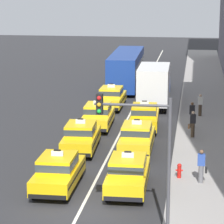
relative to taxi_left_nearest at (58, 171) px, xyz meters
The scene contains 19 objects.
ground_plane 3.12m from the taxi_left_nearest, 58.83° to the right, with size 160.00×160.00×0.00m, color #2B2B2D.
lane_stripe_left_right 17.53m from the taxi_left_nearest, 84.91° to the left, with size 0.14×80.00×0.01m, color silver.
sidewalk_curb 14.37m from the taxi_left_nearest, 60.09° to the left, with size 4.00×90.00×0.15m, color #9E9993.
taxi_left_nearest is the anchor object (origin of this frame).
taxi_left_second 6.36m from the taxi_left_nearest, 91.51° to the left, with size 2.03×4.64×1.96m.
taxi_left_third 11.79m from the taxi_left_nearest, 90.44° to the left, with size 1.96×4.61×1.96m.
taxi_left_fourth 18.10m from the taxi_left_nearest, 90.31° to the left, with size 1.83×4.56×1.96m.
bus_left_fifth 27.55m from the taxi_left_nearest, 90.18° to the left, with size 2.80×11.26×3.22m.
taxi_right_nearest 3.30m from the taxi_left_nearest, ahead, with size 1.91×4.60×1.96m.
taxi_right_second 7.31m from the taxi_left_nearest, 65.35° to the left, with size 1.86×4.58×1.96m.
taxi_right_third 12.30m from the taxi_left_nearest, 75.84° to the left, with size 1.98×4.62×1.96m.
box_truck_right_fourth 19.58m from the taxi_left_nearest, 80.85° to the left, with size 2.39×7.00×3.27m.
sedan_right_fifth 26.15m from the taxi_left_nearest, 83.06° to the left, with size 1.98×4.39×1.58m.
pedestrian_near_crosswalk 13.73m from the taxi_left_nearest, 63.44° to the left, with size 0.36×0.24×1.71m.
pedestrian_mid_block 6.84m from the taxi_left_nearest, 11.96° to the left, with size 0.47×0.24×1.64m.
pedestrian_by_storefront 17.18m from the taxi_left_nearest, 67.11° to the left, with size 0.36×0.24×1.59m.
pedestrian_trailing 11.61m from the taxi_left_nearest, 57.73° to the left, with size 0.47×0.24×1.66m.
fire_hydrant 5.98m from the taxi_left_nearest, 19.49° to the left, with size 0.36×0.22×0.73m.
traffic_light_pole 7.16m from the taxi_left_nearest, 47.18° to the right, with size 2.87×0.33×5.58m.
Camera 1 is at (4.71, -22.88, 9.62)m, focal length 93.15 mm.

